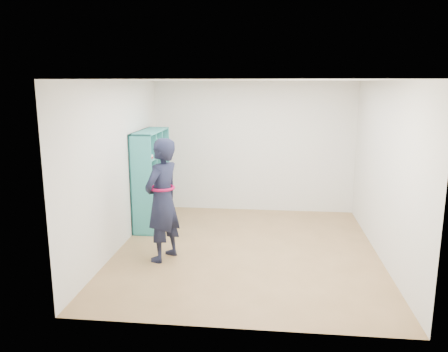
# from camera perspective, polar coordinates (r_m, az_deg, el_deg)

# --- Properties ---
(floor) EXTENTS (4.50, 4.50, 0.00)m
(floor) POSITION_cam_1_polar(r_m,az_deg,el_deg) (6.94, 2.95, -9.62)
(floor) COLOR olive
(floor) RESTS_ON ground
(ceiling) EXTENTS (4.50, 4.50, 0.00)m
(ceiling) POSITION_cam_1_polar(r_m,az_deg,el_deg) (6.45, 3.21, 12.37)
(ceiling) COLOR white
(ceiling) RESTS_ON wall_back
(wall_left) EXTENTS (0.02, 4.50, 2.60)m
(wall_left) POSITION_cam_1_polar(r_m,az_deg,el_deg) (6.97, -13.57, 1.28)
(wall_left) COLOR white
(wall_left) RESTS_ON floor
(wall_right) EXTENTS (0.02, 4.50, 2.60)m
(wall_right) POSITION_cam_1_polar(r_m,az_deg,el_deg) (6.77, 20.23, 0.55)
(wall_right) COLOR white
(wall_right) RESTS_ON floor
(wall_back) EXTENTS (4.00, 0.02, 2.60)m
(wall_back) POSITION_cam_1_polar(r_m,az_deg,el_deg) (8.79, 3.91, 3.77)
(wall_back) COLOR white
(wall_back) RESTS_ON floor
(wall_front) EXTENTS (4.00, 0.02, 2.60)m
(wall_front) POSITION_cam_1_polar(r_m,az_deg,el_deg) (4.39, 1.41, -4.66)
(wall_front) COLOR white
(wall_front) RESTS_ON floor
(bookshelf) EXTENTS (0.38, 1.30, 1.74)m
(bookshelf) POSITION_cam_1_polar(r_m,az_deg,el_deg) (8.02, -9.66, -0.45)
(bookshelf) COLOR teal
(bookshelf) RESTS_ON floor
(person) EXTENTS (0.66, 0.78, 1.80)m
(person) POSITION_cam_1_polar(r_m,az_deg,el_deg) (6.38, -8.05, -3.12)
(person) COLOR black
(person) RESTS_ON floor
(smartphone) EXTENTS (0.05, 0.10, 0.14)m
(smartphone) POSITION_cam_1_polar(r_m,az_deg,el_deg) (6.52, -8.67, -1.76)
(smartphone) COLOR silver
(smartphone) RESTS_ON person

